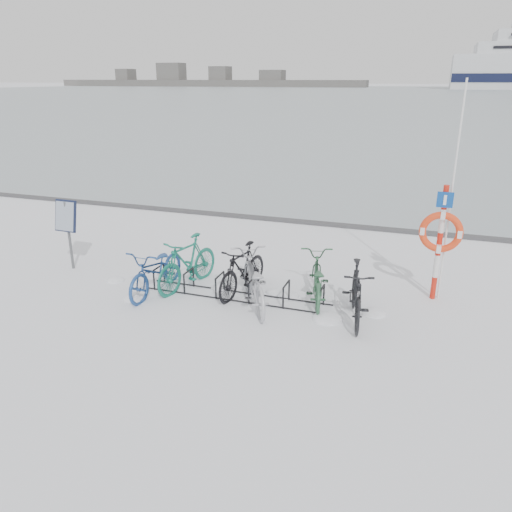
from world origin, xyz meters
The scene contains 14 objects.
ground centered at (0.00, 0.00, 0.00)m, with size 900.00×900.00×0.00m, color white.
ice_sheet centered at (0.00, 155.00, 0.01)m, with size 400.00×298.00×0.02m, color #98A3AC.
quay_edge centered at (0.00, 5.90, 0.05)m, with size 400.00×0.25×0.10m, color #3F3F42.
bike_rack centered at (0.00, 0.00, 0.18)m, with size 4.00×0.48×0.46m.
info_board centered at (-4.30, 0.25, 1.21)m, with size 0.57×0.24×1.68m.
lifebuoy_station centered at (3.88, 1.21, 1.45)m, with size 0.83×0.23×4.31m.
shoreline centered at (-122.02, 260.00, 2.79)m, with size 180.00×12.00×9.50m.
bike_0 centered at (-1.69, -0.26, 0.52)m, with size 0.69×1.99×1.05m, color navy.
bike_1 centered at (-1.20, 0.20, 0.58)m, with size 0.55×1.94×1.16m, color #156C58.
bike_2 centered at (0.04, 0.27, 0.54)m, with size 0.51×1.81×1.09m, color black.
bike_3 centered at (0.46, -0.23, 0.55)m, with size 0.73×2.08×1.09m, color #A8A9B1.
bike_4 centered at (1.60, 0.42, 0.50)m, with size 0.66×1.89×0.99m, color #2C5B3C.
bike_5 centered at (2.48, -0.19, 0.56)m, with size 0.53×1.87×1.12m, color black.
snow_drifts centered at (0.50, -0.10, 0.00)m, with size 6.16×1.65×0.21m.
Camera 1 is at (3.49, -8.85, 4.30)m, focal length 35.00 mm.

